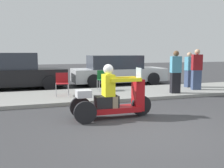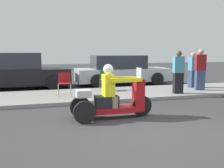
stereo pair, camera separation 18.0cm
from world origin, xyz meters
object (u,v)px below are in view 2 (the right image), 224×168
(spectator_far_back, at_px, (200,70))
(folding_chair_set_back, at_px, (106,78))
(spectator_end_of_line, at_px, (193,71))
(parked_car_lot_center, at_px, (121,71))
(parked_car_lot_far, at_px, (16,72))
(spectator_with_child, at_px, (178,73))
(motorcycle_trike, at_px, (112,99))
(folding_chair_curbside, at_px, (64,81))

(spectator_far_back, xyz_separation_m, folding_chair_set_back, (-3.78, 1.05, -0.31))
(spectator_end_of_line, distance_m, parked_car_lot_center, 3.71)
(spectator_end_of_line, relative_size, parked_car_lot_far, 0.33)
(folding_chair_set_back, xyz_separation_m, parked_car_lot_far, (-3.66, 2.42, 0.15))
(spectator_with_child, relative_size, spectator_far_back, 0.96)
(motorcycle_trike, height_order, spectator_with_child, spectator_with_child)
(motorcycle_trike, height_order, folding_chair_set_back, motorcycle_trike)
(spectator_end_of_line, bearing_deg, folding_chair_set_back, 175.78)
(motorcycle_trike, relative_size, spectator_with_child, 1.32)
(parked_car_lot_center, distance_m, parked_car_lot_far, 5.18)
(parked_car_lot_far, bearing_deg, folding_chair_curbside, -58.83)
(spectator_with_child, distance_m, folding_chair_set_back, 2.92)
(parked_car_lot_center, relative_size, parked_car_lot_far, 1.02)
(folding_chair_set_back, bearing_deg, parked_car_lot_center, 58.88)
(motorcycle_trike, height_order, spectator_far_back, spectator_far_back)
(spectator_far_back, bearing_deg, motorcycle_trike, -148.83)
(parked_car_lot_far, bearing_deg, motorcycle_trike, -65.94)
(spectator_end_of_line, distance_m, folding_chair_set_back, 3.96)
(motorcycle_trike, bearing_deg, spectator_end_of_line, 36.63)
(spectator_with_child, distance_m, parked_car_lot_far, 7.29)
(spectator_end_of_line, distance_m, folding_chair_curbside, 5.73)
(folding_chair_set_back, height_order, parked_car_lot_far, parked_car_lot_far)
(motorcycle_trike, height_order, parked_car_lot_center, parked_car_lot_center)
(spectator_with_child, height_order, parked_car_lot_far, spectator_with_child)
(folding_chair_curbside, height_order, parked_car_lot_center, parked_car_lot_center)
(spectator_with_child, xyz_separation_m, folding_chair_curbside, (-4.22, 0.82, -0.28))
(spectator_end_of_line, bearing_deg, folding_chair_curbside, -175.62)
(folding_chair_curbside, xyz_separation_m, parked_car_lot_far, (-1.90, 3.14, 0.15))
(spectator_far_back, distance_m, folding_chair_curbside, 5.56)
(motorcycle_trike, bearing_deg, parked_car_lot_far, 114.06)
(parked_car_lot_far, bearing_deg, parked_car_lot_center, 1.02)
(parked_car_lot_center, bearing_deg, spectator_far_back, -57.52)
(spectator_end_of_line, bearing_deg, spectator_with_child, -139.70)
(spectator_with_child, relative_size, folding_chair_set_back, 1.99)
(spectator_with_child, height_order, folding_chair_curbside, spectator_with_child)
(spectator_end_of_line, height_order, parked_car_lot_far, spectator_end_of_line)
(spectator_far_back, distance_m, parked_car_lot_center, 4.23)
(spectator_with_child, relative_size, parked_car_lot_center, 0.34)
(spectator_with_child, distance_m, parked_car_lot_center, 4.17)
(motorcycle_trike, xyz_separation_m, spectator_end_of_line, (4.80, 3.57, 0.37))
(motorcycle_trike, distance_m, folding_chair_curbside, 3.26)
(spectator_far_back, distance_m, spectator_end_of_line, 0.78)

